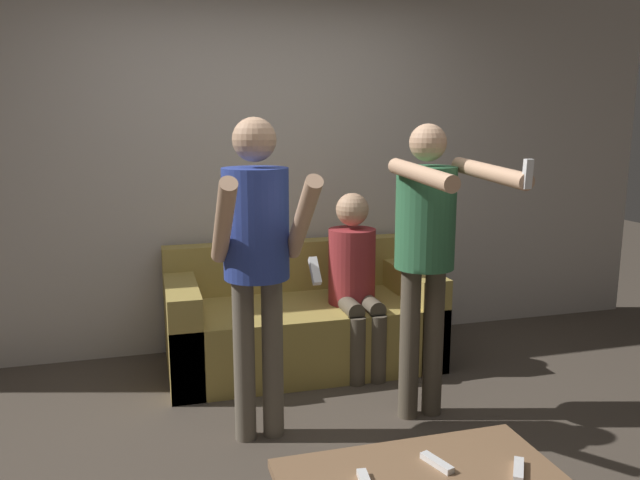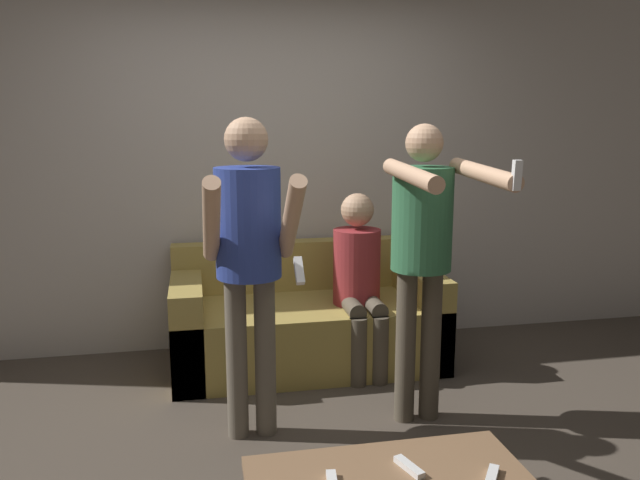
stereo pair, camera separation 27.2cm
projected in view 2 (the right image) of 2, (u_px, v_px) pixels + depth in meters
name	position (u px, v px, depth m)	size (l,w,h in m)	color
ground_plane	(310.00, 466.00, 3.00)	(14.00, 14.00, 0.00)	#4C4238
wall_back	(264.00, 162.00, 4.47)	(6.40, 0.06, 2.70)	beige
couch	(306.00, 323.00, 4.26)	(1.78, 0.87, 0.79)	#AD9347
person_standing_left	(249.00, 244.00, 3.10)	(0.45, 0.65, 1.66)	#6B6051
person_standing_right	(423.00, 239.00, 3.27)	(0.44, 0.81, 1.62)	brown
person_seated	(359.00, 274.00, 4.07)	(0.31, 0.53, 1.18)	brown
remote_near	(492.00, 477.00, 2.27)	(0.11, 0.14, 0.02)	white
remote_far	(409.00, 467.00, 2.33)	(0.08, 0.15, 0.02)	white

